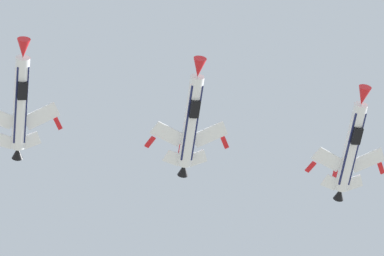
{
  "coord_description": "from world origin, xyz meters",
  "views": [
    {
      "loc": [
        -1.81,
        -5.86,
        1.89
      ],
      "look_at": [
        -28.88,
        39.63,
        103.37
      ],
      "focal_mm": 88.09,
      "sensor_mm": 36.0,
      "label": 1
    }
  ],
  "objects": [
    {
      "name": "fighter_jet_left_wing",
      "position": [
        -13.37,
        52.08,
        103.99
      ],
      "size": [
        12.02,
        13.37,
        4.38
      ],
      "rotation": [
        0.0,
        0.19,
        3.81
      ],
      "color": "white"
    },
    {
      "name": "fighter_jet_left_outer",
      "position": [
        -44.43,
        25.78,
        102.67
      ],
      "size": [
        11.9,
        13.37,
        4.74
      ],
      "rotation": [
        0.0,
        0.32,
        3.81
      ],
      "color": "white"
    },
    {
      "name": "fighter_jet_right_wing",
      "position": [
        -28.21,
        38.27,
        102.74
      ],
      "size": [
        11.99,
        13.37,
        4.38
      ],
      "rotation": [
        0.0,
        0.23,
        3.81
      ],
      "color": "white"
    }
  ]
}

